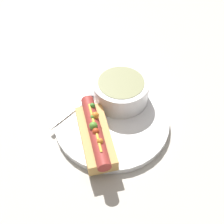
# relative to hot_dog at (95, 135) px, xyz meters

# --- Properties ---
(ground_plane) EXTENTS (4.00, 4.00, 0.00)m
(ground_plane) POSITION_rel_hot_dog_xyz_m (-0.02, 0.06, -0.04)
(ground_plane) COLOR #BCB7AD
(dinner_plate) EXTENTS (0.25, 0.25, 0.01)m
(dinner_plate) POSITION_rel_hot_dog_xyz_m (-0.02, 0.06, -0.03)
(dinner_plate) COLOR white
(dinner_plate) RESTS_ON ground_plane
(hot_dog) EXTENTS (0.17, 0.12, 0.06)m
(hot_dog) POSITION_rel_hot_dog_xyz_m (0.00, 0.00, 0.00)
(hot_dog) COLOR tan
(hot_dog) RESTS_ON dinner_plate
(soup_bowl) EXTENTS (0.12, 0.12, 0.05)m
(soup_bowl) POSITION_rel_hot_dog_xyz_m (-0.06, 0.12, 0.01)
(soup_bowl) COLOR white
(soup_bowl) RESTS_ON dinner_plate
(spoon) EXTENTS (0.04, 0.17, 0.01)m
(spoon) POSITION_rel_hot_dog_xyz_m (-0.11, 0.07, -0.02)
(spoon) COLOR #B7B7BC
(spoon) RESTS_ON dinner_plate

